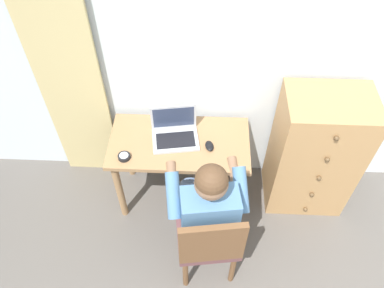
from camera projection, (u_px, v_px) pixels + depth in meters
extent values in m
cube|color=silver|center=(250.00, 57.00, 2.65)|extent=(4.80, 0.05, 2.50)
cube|color=#CCB77A|center=(67.00, 72.00, 2.74)|extent=(0.49, 0.03, 2.24)
cube|color=#9E754C|center=(179.00, 144.00, 2.87)|extent=(1.05, 0.54, 0.03)
cylinder|color=#9E754C|center=(120.00, 191.00, 3.02)|extent=(0.06, 0.06, 0.68)
cylinder|color=#9E754C|center=(238.00, 196.00, 2.99)|extent=(0.06, 0.06, 0.68)
cylinder|color=#9E754C|center=(128.00, 150.00, 3.29)|extent=(0.06, 0.06, 0.68)
cylinder|color=#9E754C|center=(237.00, 153.00, 3.27)|extent=(0.06, 0.06, 0.68)
cube|color=tan|center=(314.00, 154.00, 2.98)|extent=(0.63, 0.45, 1.12)
sphere|color=brown|center=(305.00, 210.00, 3.17)|extent=(0.04, 0.04, 0.04)
sphere|color=brown|center=(312.00, 195.00, 3.00)|extent=(0.04, 0.04, 0.04)
sphere|color=brown|center=(319.00, 179.00, 2.83)|extent=(0.04, 0.04, 0.04)
sphere|color=brown|center=(327.00, 160.00, 2.66)|extent=(0.04, 0.04, 0.04)
sphere|color=brown|center=(337.00, 139.00, 2.48)|extent=(0.04, 0.04, 0.04)
cube|color=brown|center=(207.00, 236.00, 2.67)|extent=(0.47, 0.46, 0.05)
cube|color=brown|center=(212.00, 245.00, 2.37)|extent=(0.42, 0.10, 0.42)
cylinder|color=brown|center=(226.00, 229.00, 2.95)|extent=(0.04, 0.04, 0.41)
cylinder|color=brown|center=(182.00, 232.00, 2.93)|extent=(0.04, 0.04, 0.41)
cylinder|color=brown|center=(233.00, 269.00, 2.75)|extent=(0.04, 0.04, 0.41)
cylinder|color=brown|center=(185.00, 273.00, 2.73)|extent=(0.04, 0.04, 0.41)
cylinder|color=#6B84AD|center=(217.00, 204.00, 2.78)|extent=(0.19, 0.42, 0.14)
cylinder|color=#6B84AD|center=(192.00, 206.00, 2.77)|extent=(0.19, 0.42, 0.14)
cylinder|color=#6B84AD|center=(212.00, 198.00, 3.09)|extent=(0.11, 0.11, 0.48)
cylinder|color=#6B84AD|center=(190.00, 200.00, 3.08)|extent=(0.11, 0.11, 0.48)
cube|color=teal|center=(209.00, 217.00, 2.45)|extent=(0.38, 0.25, 0.46)
cylinder|color=teal|center=(241.00, 190.00, 2.48)|extent=(0.13, 0.31, 0.25)
cylinder|color=teal|center=(173.00, 196.00, 2.46)|extent=(0.13, 0.31, 0.25)
cylinder|color=#846047|center=(234.00, 175.00, 2.69)|extent=(0.11, 0.28, 0.11)
cylinder|color=#846047|center=(172.00, 180.00, 2.67)|extent=(0.11, 0.28, 0.11)
sphere|color=#846047|center=(211.00, 184.00, 2.18)|extent=(0.20, 0.20, 0.20)
sphere|color=#513823|center=(211.00, 181.00, 2.16)|extent=(0.20, 0.20, 0.20)
cube|color=#B7BABF|center=(175.00, 140.00, 2.86)|extent=(0.37, 0.29, 0.02)
cube|color=black|center=(175.00, 140.00, 2.84)|extent=(0.31, 0.20, 0.00)
cube|color=#B7BABF|center=(173.00, 117.00, 2.85)|extent=(0.34, 0.06, 0.22)
cube|color=#2D3851|center=(174.00, 118.00, 2.84)|extent=(0.30, 0.05, 0.18)
ellipsoid|color=black|center=(209.00, 146.00, 2.81)|extent=(0.08, 0.11, 0.03)
cylinder|color=black|center=(124.00, 157.00, 2.75)|extent=(0.09, 0.09, 0.03)
cylinder|color=silver|center=(124.00, 156.00, 2.74)|extent=(0.06, 0.06, 0.00)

